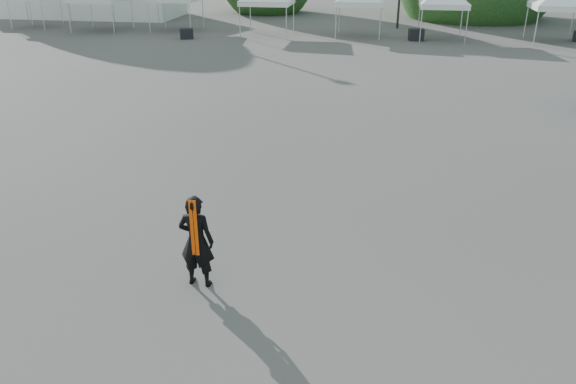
# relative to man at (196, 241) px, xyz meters

# --- Properties ---
(ground) EXTENTS (120.00, 120.00, 0.00)m
(ground) POSITION_rel_man_xyz_m (0.98, 1.58, -0.89)
(ground) COLOR #474442
(ground) RESTS_ON ground
(man) EXTENTS (0.67, 0.47, 1.77)m
(man) POSITION_rel_man_xyz_m (0.00, 0.00, 0.00)
(man) COLOR black
(man) RESTS_ON ground
(crate_west) EXTENTS (0.99, 0.89, 0.64)m
(crate_west) POSITION_rel_man_xyz_m (-9.29, 26.71, -0.57)
(crate_west) COLOR black
(crate_west) RESTS_ON ground
(crate_mid) EXTENTS (0.98, 0.81, 0.69)m
(crate_mid) POSITION_rel_man_xyz_m (5.07, 28.41, -0.54)
(crate_mid) COLOR black
(crate_mid) RESTS_ON ground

